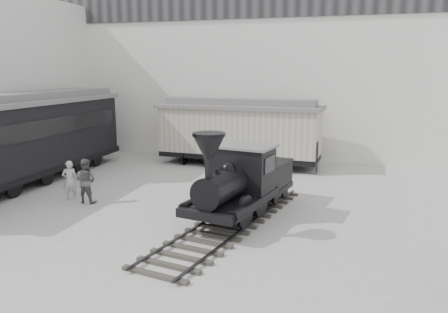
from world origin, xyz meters
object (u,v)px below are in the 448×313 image
(passenger_coach, at_px, (14,140))
(visitor_a, at_px, (70,180))
(boxcar, at_px, (239,131))
(locomotive, at_px, (239,185))
(visitor_b, at_px, (86,181))

(passenger_coach, height_order, visitor_a, passenger_coach)
(boxcar, bearing_deg, locomotive, -72.33)
(boxcar, relative_size, visitor_a, 5.66)
(visitor_a, distance_m, visitor_b, 0.88)
(passenger_coach, bearing_deg, boxcar, 39.53)
(visitor_a, bearing_deg, boxcar, -158.50)
(locomotive, distance_m, visitor_b, 6.27)
(locomotive, bearing_deg, visitor_b, -170.13)
(locomotive, relative_size, boxcar, 1.03)
(passenger_coach, relative_size, visitor_a, 8.97)
(locomotive, height_order, visitor_b, locomotive)
(boxcar, bearing_deg, passenger_coach, -136.49)
(passenger_coach, relative_size, visitor_b, 8.15)
(passenger_coach, bearing_deg, locomotive, -8.40)
(locomotive, height_order, visitor_a, locomotive)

